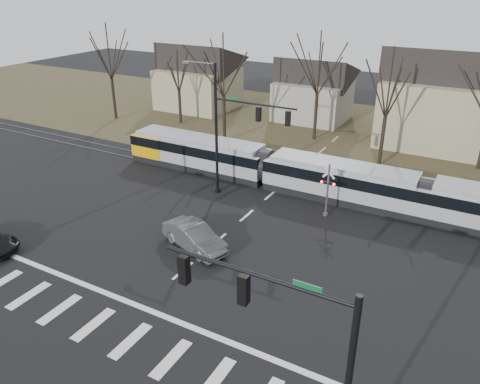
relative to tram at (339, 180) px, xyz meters
The scene contains 15 objects.
ground 16.80m from the tram, 106.90° to the right, with size 140.00×140.00×0.00m, color black.
grass_verge 16.80m from the tram, 106.90° to the left, with size 140.00×28.00×0.01m, color #38331E.
crosswalk 20.64m from the tram, 103.66° to the right, with size 27.00×2.60×0.01m.
stop_line 18.52m from the tram, 105.27° to the right, with size 28.00×0.35×0.01m, color silver.
lane_dashes 5.12m from the tram, behind, with size 0.18×30.00×0.01m.
rail_pair 5.11m from the tram, behind, with size 90.00×1.52×0.06m.
tram is the anchor object (origin of this frame).
sedan 12.84m from the tram, 116.26° to the right, with size 5.20×3.19×1.62m, color #414548.
signal_pole_near_right 22.90m from the tram, 76.57° to the right, with size 6.72×0.44×8.00m.
signal_pole_far 9.05m from the tram, 154.28° to the right, with size 9.28×0.44×10.20m.
rail_crossing_signal 3.22m from the tram, 87.50° to the right, with size 1.08×0.36×4.00m.
tree_row 10.94m from the tram, 105.96° to the left, with size 59.20×7.20×10.00m.
house_a 30.83m from the tram, 144.09° to the left, with size 9.72×8.64×8.60m.
house_b 22.42m from the tram, 116.24° to the left, with size 8.64×7.56×7.65m.
house_c 17.87m from the tram, 76.31° to the left, with size 10.80×8.64×10.10m.
Camera 1 is at (14.14, -16.58, 15.87)m, focal length 35.00 mm.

